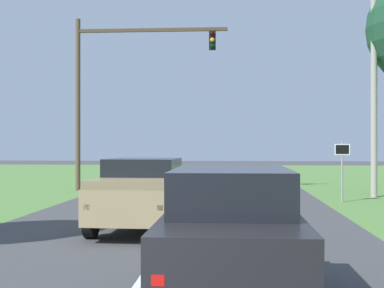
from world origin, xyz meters
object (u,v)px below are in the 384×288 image
(red_suv_near, at_px, (232,234))
(traffic_light, at_px, (114,78))
(keep_moving_sign, at_px, (342,163))
(utility_pole_right, at_px, (374,85))
(pickup_truck_lead, at_px, (144,193))

(red_suv_near, bearing_deg, traffic_light, 106.70)
(red_suv_near, distance_m, traffic_light, 20.58)
(keep_moving_sign, xyz_separation_m, utility_pole_right, (1.78, 2.18, 3.32))
(red_suv_near, height_order, keep_moving_sign, keep_moving_sign)
(red_suv_near, bearing_deg, utility_pole_right, 69.93)
(traffic_light, distance_m, utility_pole_right, 12.18)
(red_suv_near, xyz_separation_m, keep_moving_sign, (4.38, 14.68, 0.54))
(pickup_truck_lead, relative_size, keep_moving_sign, 2.15)
(keep_moving_sign, bearing_deg, red_suv_near, -106.62)
(red_suv_near, height_order, traffic_light, traffic_light)
(red_suv_near, distance_m, utility_pole_right, 18.36)
(utility_pole_right, bearing_deg, keep_moving_sign, -129.22)
(keep_moving_sign, relative_size, utility_pole_right, 0.25)
(traffic_light, xyz_separation_m, keep_moving_sign, (10.15, -4.56, -3.99))
(pickup_truck_lead, height_order, traffic_light, traffic_light)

